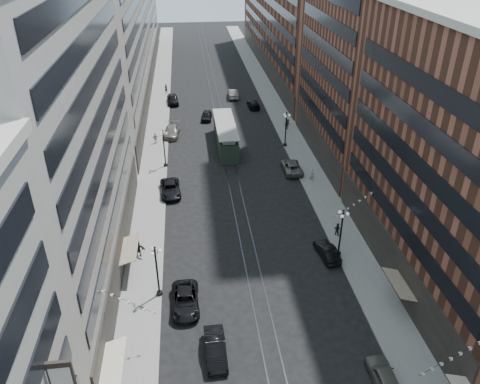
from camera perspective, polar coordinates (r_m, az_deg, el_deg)
name	(u,v)px	position (r m, az deg, el deg)	size (l,w,h in m)	color
ground	(226,149)	(72.62, -1.66, 5.23)	(220.00, 220.00, 0.00)	black
sidewalk_west	(157,128)	(81.76, -10.08, 7.72)	(4.00, 180.00, 0.15)	gray
sidewalk_east	(284,122)	(83.24, 5.34, 8.46)	(4.00, 180.00, 0.15)	gray
rail_west	(217,125)	(81.74, -2.80, 8.10)	(0.12, 180.00, 0.02)	#2D2D33
rail_east	(225,125)	(81.84, -1.81, 8.15)	(0.12, 180.00, 0.02)	#2D2D33
building_west_mid	(57,140)	(43.58, -21.45, 5.88)	(8.00, 36.00, 28.00)	#A49E91
building_west_far	(126,22)	(103.89, -13.68, 19.50)	(8.00, 90.00, 26.00)	#A49E91
building_east_mid	(453,166)	(44.54, 24.58, 2.86)	(8.00, 30.00, 24.00)	brown
building_east_tower	(358,7)	(66.45, 14.24, 21.03)	(8.00, 26.00, 42.00)	brown
building_east_far	(282,16)	(114.55, 5.12, 20.55)	(8.00, 72.00, 24.00)	brown
lamppost_sw_far	(157,270)	(43.47, -10.10, -9.29)	(1.03, 1.14, 5.52)	black
lamppost_sw_mid	(164,147)	(66.67, -9.24, 5.43)	(1.03, 1.14, 5.52)	black
lamppost_se_far	(341,231)	(48.80, 12.21, -4.68)	(1.03, 1.14, 5.52)	black
lamppost_se_mid	(286,128)	(72.69, 5.61, 7.78)	(1.03, 1.14, 5.52)	black
streetcar	(226,136)	(73.08, -1.77, 6.87)	(3.00, 13.57, 3.76)	#223526
car_2	(185,300)	(43.55, -6.68, -13.00)	(2.44, 5.28, 1.47)	black
car_4	(384,377)	(39.15, 17.19, -20.75)	(1.79, 4.44, 1.51)	#636158
car_5	(215,349)	(39.41, -3.01, -18.52)	(1.62, 4.64, 1.53)	black
pedestrian_2	(128,252)	(49.69, -13.46, -7.08)	(0.85, 0.47, 1.75)	black
car_7	(170,189)	(60.60, -8.49, 0.39)	(2.48, 5.38, 1.50)	black
car_8	(172,131)	(77.97, -8.31, 7.35)	(2.29, 5.63, 1.63)	#646159
car_9	(173,99)	(93.02, -8.21, 11.13)	(2.06, 5.11, 1.74)	black
car_10	(327,251)	(49.75, 10.58, -7.14)	(1.47, 4.23, 1.39)	black
car_11	(292,167)	(65.94, 6.31, 3.08)	(2.43, 5.28, 1.47)	#66625B
car_12	(253,104)	(90.11, 1.63, 10.69)	(1.98, 4.88, 1.42)	black
car_13	(207,116)	(84.28, -4.10, 9.27)	(1.73, 4.30, 1.46)	black
car_14	(233,94)	(95.57, -0.84, 11.92)	(1.79, 5.13, 1.69)	slate
pedestrian_5	(138,248)	(49.86, -12.37, -6.69)	(1.76, 0.51, 1.90)	black
pedestrian_6	(155,138)	(75.25, -10.28, 6.46)	(0.96, 0.44, 1.64)	gray
pedestrian_7	(337,229)	(53.01, 11.76, -4.44)	(0.73, 0.40, 1.51)	black
pedestrian_8	(312,174)	(63.48, 8.73, 2.15)	(0.68, 0.45, 1.87)	#B5AB96
pedestrian_9	(288,124)	(79.77, 5.82, 8.22)	(1.15, 0.48, 1.78)	black
pedestrian_extra_0	(166,89)	(98.99, -9.02, 12.35)	(0.69, 0.45, 1.89)	black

